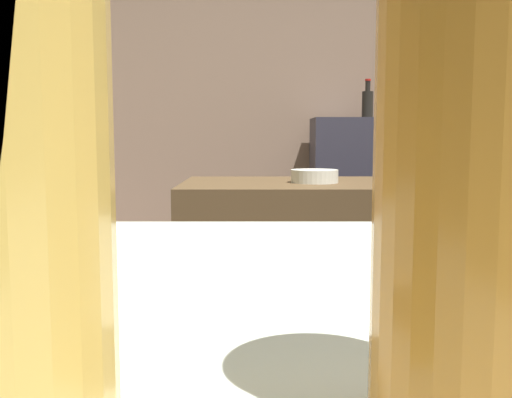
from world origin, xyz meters
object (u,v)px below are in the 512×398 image
(mixing_bowl, at_px, (316,176))
(pint_glass_near, at_px, (501,183))
(bottle_olive_oil, at_px, (410,100))
(bottle_vinegar, at_px, (385,106))
(bottle_hot_sauce, at_px, (429,103))
(bottle_soy, at_px, (369,103))

(mixing_bowl, height_order, pint_glass_near, pint_glass_near)
(mixing_bowl, bearing_deg, pint_glass_near, -94.25)
(bottle_olive_oil, bearing_deg, mixing_bowl, -118.26)
(bottle_vinegar, height_order, bottle_hot_sauce, bottle_hot_sauce)
(mixing_bowl, xyz_separation_m, bottle_hot_sauce, (0.77, 1.25, 0.33))
(pint_glass_near, bearing_deg, bottle_hot_sauce, 74.02)
(mixing_bowl, height_order, bottle_vinegar, bottle_vinegar)
(bottle_soy, bearing_deg, pint_glass_near, -100.11)
(bottle_hot_sauce, bearing_deg, bottle_vinegar, -169.24)
(bottle_soy, bearing_deg, bottle_olive_oil, -3.46)
(pint_glass_near, bearing_deg, bottle_olive_oil, 75.87)
(bottle_hot_sauce, bearing_deg, bottle_soy, -175.85)
(mixing_bowl, relative_size, bottle_soy, 0.78)
(pint_glass_near, bearing_deg, bottle_soy, 79.89)
(pint_glass_near, distance_m, bottle_vinegar, 3.22)
(pint_glass_near, bearing_deg, bottle_vinegar, 78.30)
(mixing_bowl, distance_m, bottle_hot_sauce, 1.51)
(bottle_hot_sauce, relative_size, bottle_soy, 1.03)
(bottle_vinegar, distance_m, bottle_soy, 0.09)
(mixing_bowl, bearing_deg, bottle_olive_oil, 61.74)
(bottle_hot_sauce, distance_m, bottle_soy, 0.35)
(bottle_vinegar, height_order, bottle_soy, bottle_soy)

